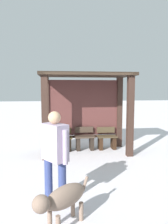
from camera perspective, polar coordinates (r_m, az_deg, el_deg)
The scene contains 7 objects.
ground_plane at distance 7.17m, azimuth 0.51°, elevation -10.47°, with size 60.00×60.00×0.00m, color white.
bus_shelter at distance 7.07m, azimuth 0.31°, elevation 3.57°, with size 2.89×1.49×2.53m.
bench_left_inside at distance 7.31m, azimuth -5.78°, elevation -7.76°, with size 0.66×0.41×0.74m.
bench_center_inside at distance 7.36m, azimuth 0.20°, elevation -7.50°, with size 0.66×0.39×0.76m.
bench_right_inside at distance 7.51m, azimuth 6.00°, elevation -7.45°, with size 0.66×0.41×0.73m.
person_walking at distance 3.87m, azimuth -7.65°, elevation -9.89°, with size 0.49×0.59×1.66m.
dog at distance 3.44m, azimuth -5.69°, elevation -21.66°, with size 0.87×0.77×0.64m.
Camera 1 is at (-0.97, -6.81, 2.04)m, focal length 34.82 mm.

